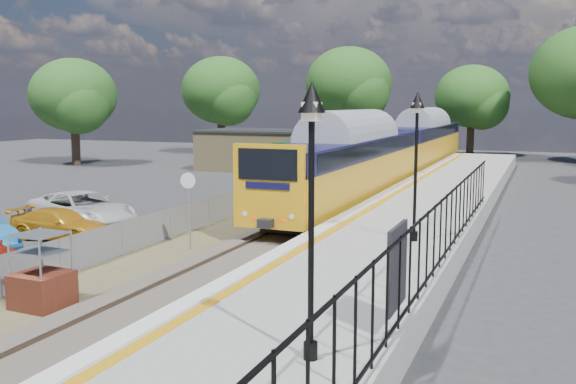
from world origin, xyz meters
The scene contains 15 objects.
ground centered at (0.00, 0.00, 0.00)m, with size 120.00×120.00×0.00m, color #2D2D30.
track_bed centered at (-0.47, 9.67, 0.09)m, with size 5.90×80.00×0.29m.
platform centered at (4.20, 8.00, 0.45)m, with size 5.00×70.00×0.90m, color gray.
platform_edge centered at (2.14, 8.00, 0.90)m, with size 0.90×70.00×0.01m.
victorian_lamp_south centered at (5.50, -4.00, 4.30)m, with size 0.44×0.44×4.60m.
victorian_lamp_north centered at (5.30, 6.00, 4.30)m, with size 0.44×0.44×4.60m.
palisade_fence centered at (6.55, 2.24, 1.84)m, with size 0.12×26.00×2.00m.
wire_fence centered at (-4.20, 12.00, 0.60)m, with size 0.06×52.00×1.20m.
outbuilding centered at (-10.91, 31.21, 1.52)m, with size 10.80×10.10×3.12m.
tree_line centered at (1.40, 42.00, 6.61)m, with size 56.80×43.80×11.88m.
train centered at (0.00, 27.23, 2.34)m, with size 2.82×40.83×3.51m.
brick_plinth centered at (-2.59, -1.46, 0.95)m, with size 1.29×1.29×1.98m.
speed_sign centered at (-2.50, 5.57, 1.88)m, with size 0.56×0.13×2.77m.
car_yellow centered at (-8.08, 5.41, 0.58)m, with size 1.63×4.00×1.16m, color #C28216.
car_white centered at (-8.86, 7.64, 0.75)m, with size 2.49×5.40×1.50m, color silver.
Camera 1 is at (8.98, -13.65, 5.15)m, focal length 40.00 mm.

